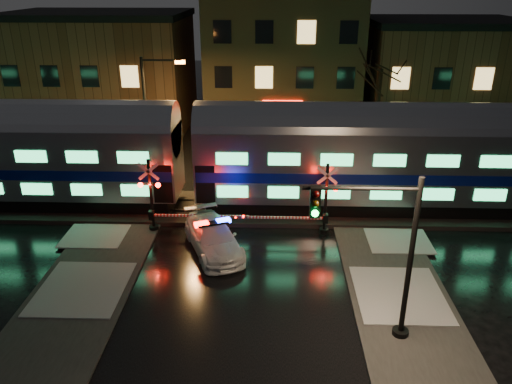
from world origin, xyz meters
TOP-DOWN VIEW (x-y plane):
  - ground at (0.00, 0.00)m, footprint 120.00×120.00m
  - ballast at (0.00, 5.00)m, footprint 90.00×4.20m
  - sidewalk_left at (-6.50, -6.00)m, footprint 4.00×20.00m
  - sidewalk_right at (6.50, -6.00)m, footprint 4.00×20.00m
  - building_left at (-13.00, 22.00)m, footprint 14.00×10.00m
  - building_mid at (2.00, 22.50)m, footprint 12.00×11.00m
  - building_right at (15.00, 22.00)m, footprint 12.00×10.00m
  - train at (-3.25, 5.00)m, footprint 51.00×3.12m
  - police_car at (-1.45, 0.50)m, footprint 3.67×5.25m
  - crossing_signal_right at (3.58, 2.30)m, footprint 5.30×0.63m
  - crossing_signal_left at (-4.36, 2.30)m, footprint 5.47×0.64m
  - traffic_light at (4.99, -5.51)m, footprint 4.01×0.71m
  - streetlight at (-6.07, 9.00)m, footprint 2.60×0.27m

SIDE VIEW (x-z plane):
  - ground at x=0.00m, z-range 0.00..0.00m
  - sidewalk_left at x=-6.50m, z-range 0.00..0.12m
  - sidewalk_right at x=6.50m, z-range 0.00..0.12m
  - ballast at x=0.00m, z-range 0.00..0.24m
  - police_car at x=-1.45m, z-range -0.07..1.50m
  - crossing_signal_right at x=3.58m, z-range -0.33..3.42m
  - crossing_signal_left at x=-4.36m, z-range -0.34..3.54m
  - traffic_light at x=4.99m, z-range 0.20..6.39m
  - train at x=-3.25m, z-range 0.42..6.35m
  - building_right at x=15.00m, z-range 0.00..8.50m
  - streetlight at x=-6.07m, z-range 0.60..8.38m
  - building_left at x=-13.00m, z-range 0.00..9.00m
  - building_mid at x=2.00m, z-range 0.00..11.50m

